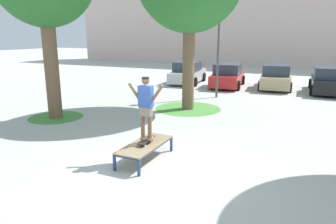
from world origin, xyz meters
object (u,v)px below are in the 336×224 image
object	(u,v)px
skateboard	(147,140)
skater	(146,104)
car_tan	(276,77)
skate_box	(145,146)
car_silver	(188,73)
car_red	(228,76)
car_black	(328,81)
light_post	(219,24)

from	to	relation	value
skateboard	skater	size ratio (longest dim) A/B	0.48
car_tan	skateboard	bearing A→B (deg)	-98.18
skate_box	skater	bearing A→B (deg)	88.83
skater	car_silver	size ratio (longest dim) A/B	0.39
skate_box	car_red	size ratio (longest dim) A/B	0.44
skater	car_tan	world-z (taller)	skater
skate_box	car_black	bearing A→B (deg)	69.84
car_silver	skater	bearing A→B (deg)	-73.88
car_silver	light_post	distance (m)	6.20
car_red	skate_box	bearing A→B (deg)	-85.81
skater	car_black	size ratio (longest dim) A/B	0.40
car_black	car_tan	bearing A→B (deg)	171.96
skateboard	car_tan	size ratio (longest dim) A/B	0.19
car_silver	car_tan	size ratio (longest dim) A/B	1.01
light_post	car_silver	bearing A→B (deg)	127.64
car_red	car_tan	bearing A→B (deg)	11.58
skateboard	car_black	bearing A→B (deg)	69.73
car_black	car_silver	bearing A→B (deg)	178.56
light_post	car_red	bearing A→B (deg)	95.01
car_silver	skateboard	bearing A→B (deg)	-73.88
car_silver	car_red	bearing A→B (deg)	-7.91
car_red	car_tan	distance (m)	2.99
car_silver	car_black	world-z (taller)	same
car_silver	car_red	size ratio (longest dim) A/B	1.00
skateboard	car_red	size ratio (longest dim) A/B	0.19
car_tan	car_red	bearing A→B (deg)	-168.42
skater	car_red	xyz separation A→B (m)	(-0.97, 13.07, -0.84)
car_black	skater	bearing A→B (deg)	-110.27
car_silver	light_post	size ratio (longest dim) A/B	0.74
car_tan	car_silver	bearing A→B (deg)	-178.11
car_tan	car_black	size ratio (longest dim) A/B	1.02
skateboard	car_tan	xyz separation A→B (m)	(1.97, 13.68, 0.15)
skate_box	skater	world-z (taller)	skater
light_post	car_tan	bearing A→B (deg)	59.63
skater	car_silver	bearing A→B (deg)	106.12
skater	car_tan	size ratio (longest dim) A/B	0.39
skater	skateboard	bearing A→B (deg)	-85.86
skate_box	car_black	distance (m)	14.22
car_black	skate_box	bearing A→B (deg)	-110.16
skateboard	skater	bearing A→B (deg)	94.14
skate_box	car_red	xyz separation A→B (m)	(-0.96, 13.16, 0.28)
car_silver	light_post	xyz separation A→B (m)	(3.27, -4.24, 3.13)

